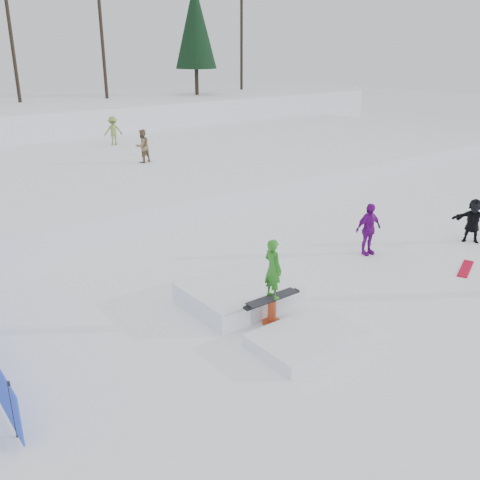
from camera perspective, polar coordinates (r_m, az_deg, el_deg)
ground at (r=13.58m, az=3.47°, el=-7.13°), size 120.00×120.00×0.00m
snow_midrise at (r=26.95m, az=-19.38°, el=6.57°), size 50.00×18.00×0.80m
treeline at (r=39.96m, az=-17.82°, el=21.07°), size 40.24×4.22×10.50m
walker_olive at (r=26.52m, az=-10.37°, el=9.82°), size 0.89×0.76×1.59m
walker_ygreen at (r=31.72m, az=-13.38°, el=11.27°), size 1.13×0.79×1.59m
spectator_purple at (r=17.04m, az=13.53°, el=1.14°), size 1.01×0.53×1.65m
spectator_dark at (r=19.27m, az=23.61°, el=1.91°), size 1.10×1.38×1.47m
loose_board_red at (r=17.07m, az=22.92°, el=-2.83°), size 1.40×0.80×0.03m
jib_rail_feature at (r=13.09m, az=1.77°, el=-6.71°), size 2.60×4.40×2.11m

